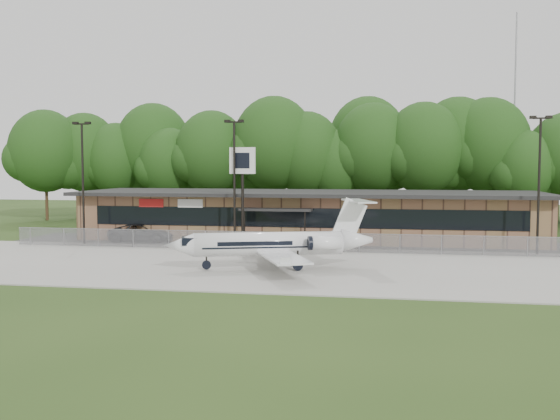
% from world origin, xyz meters
% --- Properties ---
extents(ground, '(160.00, 160.00, 0.00)m').
position_xyz_m(ground, '(0.00, 0.00, 0.00)').
color(ground, '#273E16').
rests_on(ground, ground).
extents(apron, '(64.00, 18.00, 0.08)m').
position_xyz_m(apron, '(0.00, 8.00, 0.04)').
color(apron, '#9E9B93').
rests_on(apron, ground).
extents(parking_lot, '(50.00, 9.00, 0.06)m').
position_xyz_m(parking_lot, '(0.00, 19.50, 0.03)').
color(parking_lot, '#383835').
rests_on(parking_lot, ground).
extents(terminal, '(41.00, 11.65, 4.30)m').
position_xyz_m(terminal, '(-0.00, 23.94, 2.18)').
color(terminal, brown).
rests_on(terminal, ground).
extents(fence, '(46.00, 0.04, 1.52)m').
position_xyz_m(fence, '(0.00, 15.00, 0.78)').
color(fence, gray).
rests_on(fence, ground).
extents(treeline, '(72.00, 12.00, 15.00)m').
position_xyz_m(treeline, '(0.00, 42.00, 7.50)').
color(treeline, '#1E3B12').
rests_on(treeline, ground).
extents(radio_mast, '(0.20, 0.20, 25.00)m').
position_xyz_m(radio_mast, '(22.00, 48.00, 12.50)').
color(radio_mast, gray).
rests_on(radio_mast, ground).
extents(light_pole_left, '(1.55, 0.30, 10.23)m').
position_xyz_m(light_pole_left, '(-18.00, 16.50, 5.98)').
color(light_pole_left, black).
rests_on(light_pole_left, ground).
extents(light_pole_mid, '(1.55, 0.30, 10.23)m').
position_xyz_m(light_pole_mid, '(-5.00, 16.50, 5.98)').
color(light_pole_mid, black).
rests_on(light_pole_mid, ground).
extents(light_pole_right, '(1.55, 0.30, 10.23)m').
position_xyz_m(light_pole_right, '(18.00, 16.50, 5.98)').
color(light_pole_right, black).
rests_on(light_pole_right, ground).
extents(business_jet, '(13.20, 11.83, 4.49)m').
position_xyz_m(business_jet, '(0.18, 6.70, 1.61)').
color(business_jet, white).
rests_on(business_jet, ground).
extents(suv, '(6.00, 3.31, 1.59)m').
position_xyz_m(suv, '(-13.87, 19.04, 0.79)').
color(suv, '#2A2A2C').
rests_on(suv, ground).
extents(pole_sign, '(2.12, 0.35, 8.06)m').
position_xyz_m(pole_sign, '(-4.41, 16.80, 6.16)').
color(pole_sign, black).
rests_on(pole_sign, ground).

